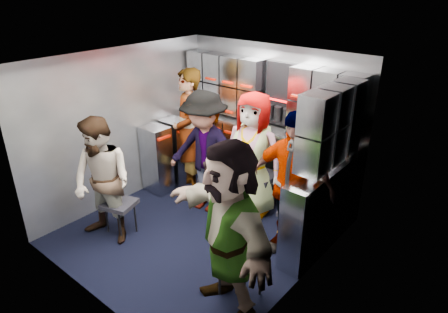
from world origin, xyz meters
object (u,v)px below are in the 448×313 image
Objects in this scene: jump_seat_near_right at (240,259)px; attendant_arc_c at (253,155)px; attendant_arc_d at (291,185)px; attendant_arc_e at (229,231)px; attendant_standing at (188,132)px; jump_seat_mid_right at (296,214)px; jump_seat_near_left at (120,205)px; attendant_arc_b at (205,153)px; jump_seat_center at (260,177)px; jump_seat_mid_left at (214,180)px; attendant_arc_a at (103,182)px.

jump_seat_near_right is 0.30× the size of attendant_arc_c.
attendant_arc_d is at bearing -37.08° from attendant_arc_c.
attendant_arc_e reaches higher than jump_seat_near_right.
attendant_arc_c is at bearing 41.44° from attendant_standing.
jump_seat_mid_right is 1.38m from attendant_arc_e.
jump_seat_near_left is 1.78m from jump_seat_near_right.
attendant_arc_c is at bearing 24.09° from attendant_arc_b.
jump_seat_near_left is 1.85m from attendant_arc_e.
attendant_arc_e reaches higher than attendant_arc_c.
jump_seat_center is at bearing 154.18° from jump_seat_mid_right.
jump_seat_mid_left is 1.99m from attendant_arc_e.
attendant_arc_b is at bearing 172.88° from attendant_arc_d.
jump_seat_near_left is at bearing -161.94° from attendant_arc_e.
attendant_arc_c is (0.00, -0.18, 0.38)m from jump_seat_center.
jump_seat_mid_left is 1.80m from jump_seat_near_right.
attendant_arc_d is (1.87, -0.33, -0.05)m from attendant_standing.
jump_seat_near_right is 0.27× the size of attendant_standing.
attendant_arc_b is at bearing -136.32° from jump_seat_center.
jump_seat_mid_left is at bearing 139.20° from jump_seat_near_right.
jump_seat_center is 1.18× the size of jump_seat_mid_right.
jump_seat_near_right is at bearing -68.94° from attendant_arc_c.
attendant_standing is at bearing 146.88° from attendant_arc_b.
attendant_standing is at bearing 146.61° from jump_seat_near_right.
attendant_standing is (-1.87, 0.15, 0.52)m from jump_seat_mid_right.
jump_seat_mid_left is at bearing 82.54° from attendant_arc_b.
attendant_arc_c reaches higher than jump_seat_near_right.
attendant_arc_a is (-0.94, -1.77, 0.32)m from jump_seat_center.
attendant_arc_a is (-1.74, -1.38, 0.39)m from jump_seat_mid_right.
jump_seat_near_left reaches higher than jump_seat_mid_left.
attendant_standing is 2.39m from attendant_arc_e.
attendant_arc_d reaches higher than attendant_arc_b.
jump_seat_near_right is 0.28× the size of attendant_arc_e.
attendant_arc_c reaches higher than attendant_arc_a.
attendant_arc_e is (0.04, -1.29, 0.48)m from jump_seat_mid_right.
attendant_arc_b is at bearing 12.55° from attendant_standing.
attendant_arc_e is (0.00, -0.18, 0.43)m from jump_seat_near_right.
attendant_arc_b is (-0.53, -0.50, 0.38)m from jump_seat_center.
attendant_arc_e is (1.36, -1.36, 0.51)m from jump_seat_mid_left.
attendant_arc_d is (0.80, -0.57, 0.40)m from jump_seat_center.
attendant_arc_d is at bearing 28.36° from attendant_standing.
attendant_arc_e reaches higher than attendant_arc_b.
attendant_arc_c is at bearing 122.31° from jump_seat_near_right.
jump_seat_center is 0.30× the size of attendant_arc_c.
attendant_arc_e is at bearing -44.86° from jump_seat_mid_left.
attendant_arc_d is at bearing 112.98° from attendant_arc_e.
attendant_arc_c is (-0.83, 1.32, 0.40)m from jump_seat_near_right.
attendant_arc_d is at bearing 23.46° from attendant_arc_a.
attendant_arc_b reaches higher than jump_seat_near_left.
attendant_arc_b is at bearing 143.84° from jump_seat_near_right.
jump_seat_mid_left is 0.94× the size of jump_seat_mid_right.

